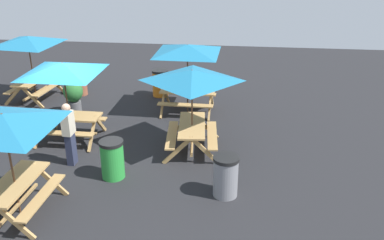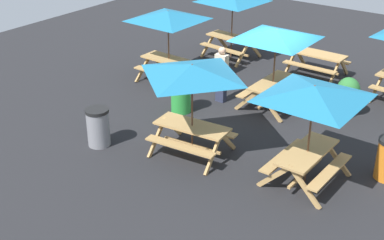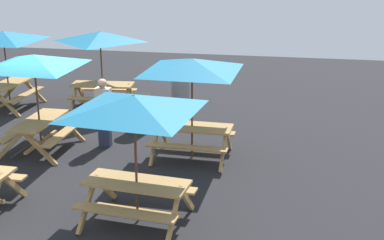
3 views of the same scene
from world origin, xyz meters
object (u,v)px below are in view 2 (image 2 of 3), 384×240
picnic_table_4 (233,2)px  person_standing (221,73)px  trash_bin_green (181,95)px  trash_bin_gray (98,127)px  picnic_table_1 (192,77)px  picnic_table_0 (168,21)px  picnic_table_5 (317,59)px  potted_plant_0 (348,94)px  picnic_table_2 (276,40)px  picnic_table_6 (313,99)px

picnic_table_4 → person_standing: (-1.83, 3.46, -1.10)m
trash_bin_green → trash_bin_gray: (0.48, 2.76, 0.00)m
person_standing → trash_bin_green: bearing=-110.8°
trash_bin_gray → picnic_table_1: bearing=-154.7°
trash_bin_gray → picnic_table_0: bearing=-74.7°
picnic_table_0 → picnic_table_5: bearing=-135.9°
picnic_table_0 → potted_plant_0: picnic_table_0 is taller
picnic_table_2 → picnic_table_5: 3.34m
picnic_table_1 → person_standing: (1.13, -3.00, -1.10)m
trash_bin_gray → picnic_table_6: bearing=-163.2°
picnic_table_5 → trash_bin_green: size_ratio=1.87×
picnic_table_0 → picnic_table_4: bearing=-94.7°
picnic_table_5 → trash_bin_gray: size_ratio=1.87×
trash_bin_green → person_standing: bearing=-112.8°
picnic_table_2 → trash_bin_green: 3.03m
picnic_table_2 → potted_plant_0: size_ratio=2.49×
trash_bin_gray → person_standing: person_standing is taller
potted_plant_0 → person_standing: size_ratio=0.68×
potted_plant_0 → trash_bin_gray: bearing=50.1°
trash_bin_green → picnic_table_2: bearing=-136.3°
picnic_table_0 → potted_plant_0: bearing=-169.2°
picnic_table_4 → picnic_table_1: bearing=120.6°
person_standing → picnic_table_4: bearing=119.9°
picnic_table_0 → picnic_table_6: (-6.08, 2.86, 0.00)m
picnic_table_5 → picnic_table_6: 6.76m
picnic_table_6 → trash_bin_gray: (4.90, 1.48, -1.49)m
picnic_table_1 → picnic_table_5: 6.75m
picnic_table_0 → person_standing: bearing=173.3°
picnic_table_0 → trash_bin_gray: picnic_table_0 is taller
picnic_table_4 → picnic_table_0: bearing=89.4°
trash_bin_gray → person_standing: (-1.01, -4.01, 0.39)m
picnic_table_0 → picnic_table_1: (-3.32, 3.33, 0.00)m
picnic_table_6 → person_standing: bearing=-121.9°
trash_bin_green → potted_plant_0: 4.59m
picnic_table_1 → potted_plant_0: size_ratio=2.06×
picnic_table_4 → picnic_table_5: size_ratio=1.54×
picnic_table_4 → potted_plant_0: size_ratio=2.48×
trash_bin_gray → potted_plant_0: size_ratio=0.86×
picnic_table_5 → picnic_table_6: (-2.49, 6.12, 1.43)m
picnic_table_2 → picnic_table_5: size_ratio=1.55×
picnic_table_4 → person_standing: size_ratio=1.68×
picnic_table_2 → potted_plant_0: picnic_table_2 is taller
picnic_table_5 → picnic_table_4: bearing=3.5°
picnic_table_0 → picnic_table_4: 3.15m
picnic_table_2 → trash_bin_green: bearing=-45.8°
person_standing → trash_bin_gray: bearing=-102.0°
picnic_table_1 → picnic_table_6: same height
picnic_table_2 → picnic_table_6: same height
picnic_table_5 → potted_plant_0: size_ratio=1.61×
picnic_table_0 → picnic_table_1: same height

